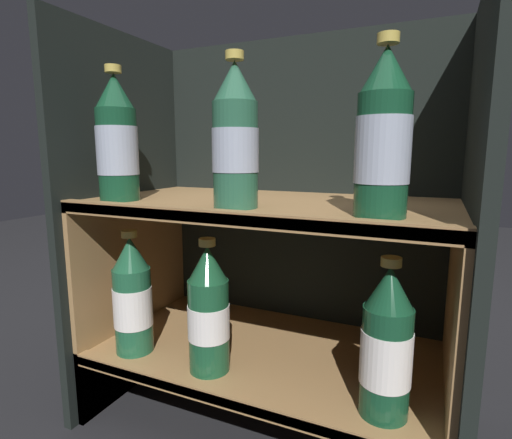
{
  "coord_description": "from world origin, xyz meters",
  "views": [
    {
      "loc": [
        0.31,
        -0.54,
        0.57
      ],
      "look_at": [
        0.0,
        0.13,
        0.45
      ],
      "focal_mm": 28.0,
      "sensor_mm": 36.0,
      "label": 1
    }
  ],
  "objects_px": {
    "bottle_upper_front_1": "(235,140)",
    "bottle_upper_front_2": "(383,139)",
    "bottle_lower_front_0": "(133,298)",
    "bottle_lower_front_1": "(209,312)",
    "bottle_lower_front_2": "(386,347)",
    "bottle_upper_front_0": "(117,142)"
  },
  "relations": [
    {
      "from": "bottle_upper_front_0",
      "to": "bottle_upper_front_1",
      "type": "height_order",
      "value": "same"
    },
    {
      "from": "bottle_upper_front_1",
      "to": "bottle_lower_front_0",
      "type": "height_order",
      "value": "bottle_upper_front_1"
    },
    {
      "from": "bottle_lower_front_0",
      "to": "bottle_lower_front_1",
      "type": "bearing_deg",
      "value": 0.0
    },
    {
      "from": "bottle_upper_front_1",
      "to": "bottle_upper_front_2",
      "type": "bearing_deg",
      "value": 0.0
    },
    {
      "from": "bottle_upper_front_1",
      "to": "bottle_lower_front_2",
      "type": "relative_size",
      "value": 1.0
    },
    {
      "from": "bottle_upper_front_1",
      "to": "bottle_lower_front_2",
      "type": "bearing_deg",
      "value": 0.0
    },
    {
      "from": "bottle_upper_front_0",
      "to": "bottle_lower_front_1",
      "type": "xyz_separation_m",
      "value": [
        0.2,
        -0.0,
        -0.32
      ]
    },
    {
      "from": "bottle_lower_front_1",
      "to": "bottle_lower_front_2",
      "type": "xyz_separation_m",
      "value": [
        0.32,
        0.0,
        -0.0
      ]
    },
    {
      "from": "bottle_lower_front_1",
      "to": "bottle_upper_front_1",
      "type": "bearing_deg",
      "value": 0.0
    },
    {
      "from": "bottle_upper_front_1",
      "to": "bottle_lower_front_1",
      "type": "distance_m",
      "value": 0.32
    },
    {
      "from": "bottle_upper_front_2",
      "to": "bottle_lower_front_2",
      "type": "relative_size",
      "value": 1.0
    },
    {
      "from": "bottle_upper_front_1",
      "to": "bottle_upper_front_0",
      "type": "bearing_deg",
      "value": 180.0
    },
    {
      "from": "bottle_upper_front_2",
      "to": "bottle_lower_front_0",
      "type": "relative_size",
      "value": 1.0
    },
    {
      "from": "bottle_upper_front_1",
      "to": "bottle_upper_front_2",
      "type": "xyz_separation_m",
      "value": [
        0.24,
        0.0,
        -0.0
      ]
    },
    {
      "from": "bottle_upper_front_0",
      "to": "bottle_upper_front_1",
      "type": "xyz_separation_m",
      "value": [
        0.26,
        -0.0,
        0.0
      ]
    },
    {
      "from": "bottle_lower_front_1",
      "to": "bottle_lower_front_2",
      "type": "height_order",
      "value": "same"
    },
    {
      "from": "bottle_lower_front_0",
      "to": "bottle_upper_front_0",
      "type": "bearing_deg",
      "value": 180.0
    },
    {
      "from": "bottle_upper_front_2",
      "to": "bottle_lower_front_0",
      "type": "distance_m",
      "value": 0.58
    },
    {
      "from": "bottle_upper_front_1",
      "to": "bottle_lower_front_1",
      "type": "bearing_deg",
      "value": 180.0
    },
    {
      "from": "bottle_upper_front_0",
      "to": "bottle_upper_front_2",
      "type": "relative_size",
      "value": 1.0
    },
    {
      "from": "bottle_upper_front_1",
      "to": "bottle_lower_front_0",
      "type": "bearing_deg",
      "value": 180.0
    },
    {
      "from": "bottle_upper_front_1",
      "to": "bottle_lower_front_1",
      "type": "relative_size",
      "value": 1.0
    }
  ]
}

